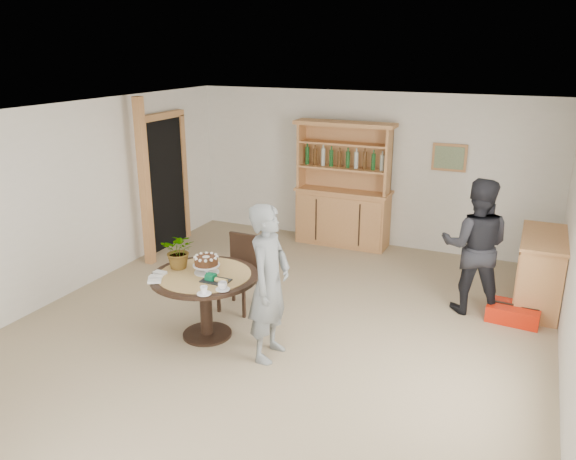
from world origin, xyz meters
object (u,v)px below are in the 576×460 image
Objects in this scene: teen_boy at (269,283)px; dining_chair at (241,267)px; red_suitcase at (514,313)px; dining_table at (205,287)px; hutch at (343,204)px; adult_person at (475,246)px; sideboard at (540,271)px.

dining_chair is at bearing 41.28° from teen_boy.
dining_table is at bearing -145.70° from red_suitcase.
teen_boy reaches higher than dining_table.
teen_boy is at bearing -136.04° from red_suitcase.
dining_table is at bearing -96.15° from hutch.
dining_table is at bearing 30.31° from adult_person.
dining_chair is 1.50× the size of red_suitcase.
adult_person is at bearing -43.15° from teen_boy.
red_suitcase is (2.80, -1.81, -0.59)m from hutch.
adult_person reaches higher than dining_table.
sideboard is at bearing -47.08° from teen_boy.
dining_table is 0.71× the size of adult_person.
hutch is at bearing 83.85° from dining_table.
dining_chair is 0.56× the size of teen_boy.
hutch is at bearing 83.20° from dining_chair.
red_suitcase is at bearing 29.72° from dining_table.
sideboard is 4.19m from dining_table.
hutch is 3.29m from sideboard.
sideboard is at bearing 34.92° from dining_table.
adult_person is (-0.77, -0.49, 0.38)m from sideboard.
adult_person is at bearing 35.65° from dining_table.
dining_table is (-0.39, -3.64, -0.08)m from hutch.
hutch is 1.21× the size of teen_boy.
sideboard is 0.99m from adult_person.
sideboard is 3.61m from teen_boy.
dining_chair is 3.37m from red_suitcase.
teen_boy is 2.67× the size of red_suitcase.
adult_person is (2.27, -1.73, 0.16)m from hutch.
hutch is at bearing 5.88° from teen_boy.
sideboard is 0.75× the size of teen_boy.
red_suitcase is at bearing 18.39° from dining_chair.
sideboard is 1.05× the size of dining_table.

